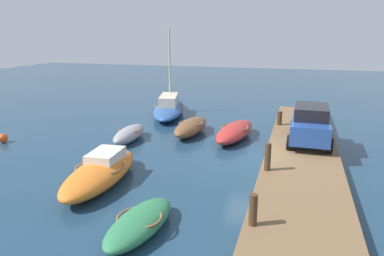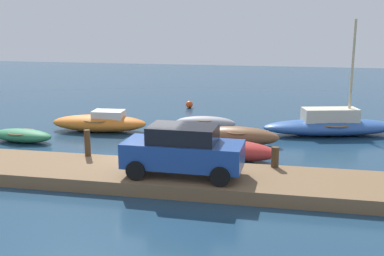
% 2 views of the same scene
% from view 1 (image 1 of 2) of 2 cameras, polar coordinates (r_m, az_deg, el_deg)
% --- Properties ---
extents(ground_plane, '(84.00, 84.00, 0.00)m').
position_cam_1_polar(ground_plane, '(16.07, 10.18, -4.82)').
color(ground_plane, navy).
extents(dock_platform, '(19.88, 2.95, 0.44)m').
position_cam_1_polar(dock_platform, '(15.93, 16.77, -4.56)').
color(dock_platform, brown).
rests_on(dock_platform, ground_plane).
extents(rowboat_green, '(3.15, 1.45, 0.60)m').
position_cam_1_polar(rowboat_green, '(10.33, -8.18, -14.42)').
color(rowboat_green, '#2D7A4C').
rests_on(rowboat_green, ground_plane).
extents(motorboat_orange, '(4.97, 2.05, 1.08)m').
position_cam_1_polar(motorboat_orange, '(13.63, -14.08, -6.59)').
color(motorboat_orange, orange).
rests_on(motorboat_orange, ground_plane).
extents(dinghy_grey, '(3.17, 1.19, 0.70)m').
position_cam_1_polar(dinghy_grey, '(18.63, -9.78, -0.92)').
color(dinghy_grey, '#939399').
rests_on(dinghy_grey, ground_plane).
extents(rowboat_red, '(4.41, 1.93, 0.83)m').
position_cam_1_polar(rowboat_red, '(18.69, 6.70, -0.55)').
color(rowboat_red, '#B72D28').
rests_on(rowboat_red, ground_plane).
extents(sailboat_blue, '(7.01, 3.48, 5.58)m').
position_cam_1_polar(sailboat_blue, '(24.24, -3.61, 3.26)').
color(sailboat_blue, '#2D569E').
rests_on(sailboat_blue, ground_plane).
extents(rowboat_brown, '(3.75, 1.46, 0.83)m').
position_cam_1_polar(rowboat_brown, '(19.45, -0.17, 0.16)').
color(rowboat_brown, brown).
rests_on(rowboat_brown, ground_plane).
extents(mooring_post_west, '(0.22, 0.22, 0.86)m').
position_cam_1_polar(mooring_post_west, '(9.78, 9.53, -12.49)').
color(mooring_post_west, '#47331E').
rests_on(mooring_post_west, dock_platform).
extents(mooring_post_mid_west, '(0.23, 0.23, 1.02)m').
position_cam_1_polar(mooring_post_mid_west, '(13.50, 11.74, -4.44)').
color(mooring_post_mid_west, '#47331E').
rests_on(mooring_post_mid_west, dock_platform).
extents(mooring_post_mid_east, '(0.27, 0.27, 0.73)m').
position_cam_1_polar(mooring_post_mid_east, '(20.33, 13.50, 1.51)').
color(mooring_post_mid_east, '#47331E').
rests_on(mooring_post_mid_east, dock_platform).
extents(parked_car, '(3.98, 1.92, 1.70)m').
position_cam_1_polar(parked_car, '(17.30, 18.04, 0.65)').
color(parked_car, '#234793').
rests_on(parked_car, dock_platform).
extents(marker_buoy, '(0.46, 0.46, 0.46)m').
position_cam_1_polar(marker_buoy, '(20.37, -27.45, -1.42)').
color(marker_buoy, '#E54C19').
rests_on(marker_buoy, ground_plane).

